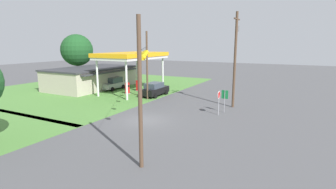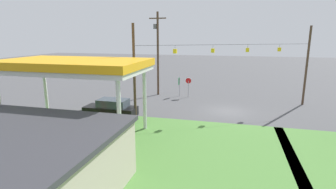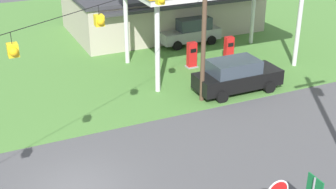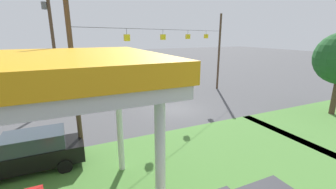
{
  "view_description": "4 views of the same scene",
  "coord_description": "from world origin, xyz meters",
  "px_view_note": "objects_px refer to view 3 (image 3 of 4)",
  "views": [
    {
      "loc": [
        -20.2,
        -13.19,
        7.2
      ],
      "look_at": [
        5.77,
        0.66,
        1.46
      ],
      "focal_mm": 28.0,
      "sensor_mm": 36.0,
      "label": 1
    },
    {
      "loc": [
        -0.53,
        26.8,
        7.63
      ],
      "look_at": [
        5.29,
        4.16,
        2.4
      ],
      "focal_mm": 28.0,
      "sensor_mm": 36.0,
      "label": 2
    },
    {
      "loc": [
        -2.93,
        -14.89,
        10.91
      ],
      "look_at": [
        4.09,
        0.4,
        3.1
      ],
      "focal_mm": 50.0,
      "sensor_mm": 36.0,
      "label": 3
    },
    {
      "loc": [
        8.56,
        16.88,
        6.48
      ],
      "look_at": [
        2.0,
        2.68,
        2.26
      ],
      "focal_mm": 24.0,
      "sensor_mm": 36.0,
      "label": 4
    }
  ],
  "objects_px": {
    "gas_station_store": "(162,8)",
    "fuel_pump_near": "(192,56)",
    "car_at_pumps_front": "(237,75)",
    "car_at_pumps_rear": "(190,30)",
    "fuel_pump_far": "(229,50)"
  },
  "relations": [
    {
      "from": "gas_station_store",
      "to": "car_at_pumps_front",
      "type": "distance_m",
      "value": 12.77
    },
    {
      "from": "fuel_pump_near",
      "to": "car_at_pumps_front",
      "type": "height_order",
      "value": "car_at_pumps_front"
    },
    {
      "from": "gas_station_store",
      "to": "fuel_pump_far",
      "type": "relative_size",
      "value": 8.55
    },
    {
      "from": "fuel_pump_far",
      "to": "gas_station_store",
      "type": "bearing_deg",
      "value": 96.73
    },
    {
      "from": "car_at_pumps_front",
      "to": "car_at_pumps_rear",
      "type": "bearing_deg",
      "value": 80.59
    },
    {
      "from": "fuel_pump_near",
      "to": "car_at_pumps_front",
      "type": "xyz_separation_m",
      "value": [
        0.58,
        -4.28,
        0.18
      ]
    },
    {
      "from": "fuel_pump_near",
      "to": "fuel_pump_far",
      "type": "bearing_deg",
      "value": 0.0
    },
    {
      "from": "car_at_pumps_rear",
      "to": "fuel_pump_near",
      "type": "bearing_deg",
      "value": 63.35
    },
    {
      "from": "car_at_pumps_front",
      "to": "fuel_pump_far",
      "type": "bearing_deg",
      "value": 63.9
    },
    {
      "from": "fuel_pump_far",
      "to": "car_at_pumps_rear",
      "type": "bearing_deg",
      "value": 98.8
    },
    {
      "from": "gas_station_store",
      "to": "fuel_pump_near",
      "type": "distance_m",
      "value": 8.64
    },
    {
      "from": "gas_station_store",
      "to": "fuel_pump_near",
      "type": "height_order",
      "value": "gas_station_store"
    },
    {
      "from": "fuel_pump_far",
      "to": "car_at_pumps_front",
      "type": "distance_m",
      "value": 4.78
    },
    {
      "from": "fuel_pump_near",
      "to": "fuel_pump_far",
      "type": "height_order",
      "value": "same"
    },
    {
      "from": "fuel_pump_near",
      "to": "car_at_pumps_rear",
      "type": "height_order",
      "value": "car_at_pumps_rear"
    }
  ]
}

